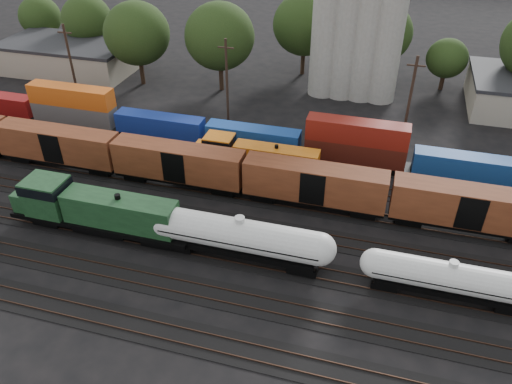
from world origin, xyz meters
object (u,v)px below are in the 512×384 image
(green_locomotive, at_px, (90,208))
(tank_car_a, at_px, (240,236))
(orange_locomotive, at_px, (253,156))
(grain_silo, at_px, (356,24))

(green_locomotive, distance_m, tank_car_a, 15.47)
(green_locomotive, distance_m, orange_locomotive, 19.45)
(green_locomotive, relative_size, orange_locomotive, 1.15)
(tank_car_a, xyz_separation_m, orange_locomotive, (-3.10, 15.00, -0.38))
(green_locomotive, height_order, grain_silo, grain_silo)
(green_locomotive, relative_size, grain_silo, 0.66)
(orange_locomotive, bearing_deg, tank_car_a, -78.31)
(orange_locomotive, xyz_separation_m, grain_silo, (8.17, 26.00, 8.88))
(tank_car_a, distance_m, grain_silo, 42.18)
(green_locomotive, bearing_deg, orange_locomotive, 50.49)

